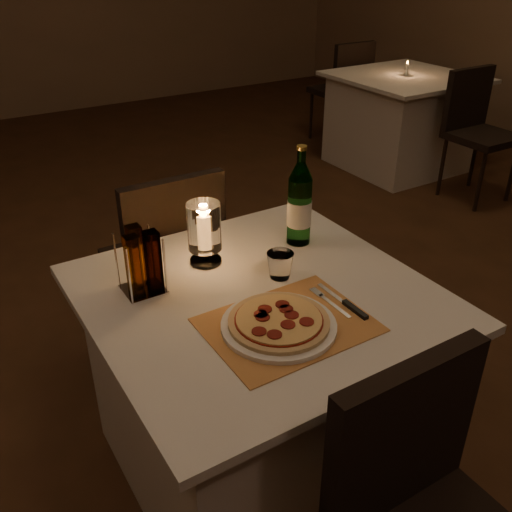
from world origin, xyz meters
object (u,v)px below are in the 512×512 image
chair_near (426,510)px  hurricane_candle (204,229)px  tumbler (280,265)px  chair_far (168,252)px  pizza (279,321)px  main_table (259,385)px  water_bottle (300,205)px  plate (279,326)px  neighbor_table_right (400,121)px

chair_near → hurricane_candle: (-0.05, 0.97, 0.31)m
chair_near → tumbler: size_ratio=10.58×
chair_far → pizza: size_ratio=3.21×
main_table → water_bottle: water_bottle is taller
chair_far → hurricane_candle: hurricane_candle is taller
pizza → hurricane_candle: (-0.00, 0.43, 0.10)m
main_table → hurricane_candle: (-0.05, 0.25, 0.49)m
chair_far → chair_near: bearing=-90.0°
chair_far → water_bottle: water_bottle is taller
hurricane_candle → main_table: bearing=-78.5°
hurricane_candle → plate: bearing=-89.8°
chair_far → hurricane_candle: bearing=-96.4°
chair_far → main_table: bearing=-90.0°
plate → main_table: bearing=74.5°
water_bottle → pizza: bearing=-131.3°
tumbler → neighbor_table_right: tumbler is taller
plate → hurricane_candle: hurricane_candle is taller
plate → water_bottle: (0.34, 0.39, 0.13)m
plate → tumbler: bearing=55.6°
pizza → plate: bearing=6.6°
main_table → plate: plate is taller
plate → hurricane_candle: 0.45m
tumbler → chair_far: bearing=99.0°
pizza → main_table: bearing=74.4°
main_table → water_bottle: bearing=35.8°
main_table → hurricane_candle: size_ratio=4.73×
water_bottle → neighbor_table_right: water_bottle is taller
plate → chair_far: bearing=86.8°
main_table → neighbor_table_right: 3.32m
main_table → tumbler: 0.42m
water_bottle → chair_far: bearing=120.2°
hurricane_candle → neighbor_table_right: (2.67, 1.79, -0.49)m
neighbor_table_right → pizza: bearing=-140.3°
main_table → water_bottle: (0.29, 0.21, 0.51)m
plate → tumbler: tumbler is taller
tumbler → water_bottle: 0.27m
chair_near → hurricane_candle: size_ratio=4.26×
main_table → neighbor_table_right: same height
tumbler → hurricane_candle: 0.27m
chair_near → water_bottle: 1.03m
plate → neighbor_table_right: bearing=39.7°
pizza → neighbor_table_right: (2.67, 2.22, -0.39)m
plate → tumbler: size_ratio=3.76×
pizza → neighbor_table_right: size_ratio=0.28×
chair_far → water_bottle: bearing=-59.8°
chair_near → tumbler: (0.11, 0.76, 0.23)m
main_table → plate: (-0.05, -0.18, 0.38)m
tumbler → main_table: bearing=-155.7°
tumbler → water_bottle: bearing=41.1°
neighbor_table_right → main_table: bearing=-142.1°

